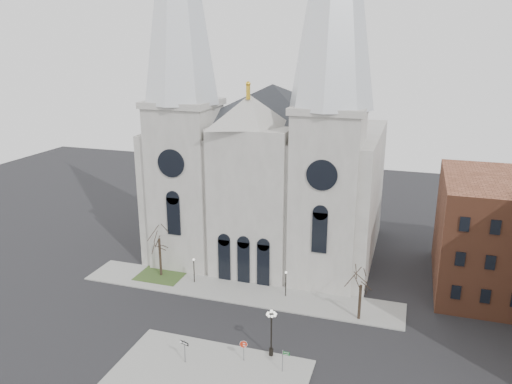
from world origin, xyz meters
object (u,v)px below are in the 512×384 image
(one_way_sign, at_px, (185,348))
(street_name_sign, at_px, (283,359))
(stop_sign, at_px, (244,346))
(globe_lamp, at_px, (271,327))

(one_way_sign, bearing_deg, street_name_sign, 25.86)
(street_name_sign, bearing_deg, stop_sign, 176.11)
(stop_sign, height_order, street_name_sign, street_name_sign)
(one_way_sign, height_order, street_name_sign, one_way_sign)
(street_name_sign, bearing_deg, one_way_sign, -168.13)
(stop_sign, distance_m, globe_lamp, 3.18)
(globe_lamp, xyz_separation_m, one_way_sign, (-7.51, -3.55, -1.55))
(globe_lamp, relative_size, street_name_sign, 2.21)
(one_way_sign, relative_size, street_name_sign, 1.05)
(one_way_sign, distance_m, street_name_sign, 9.40)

